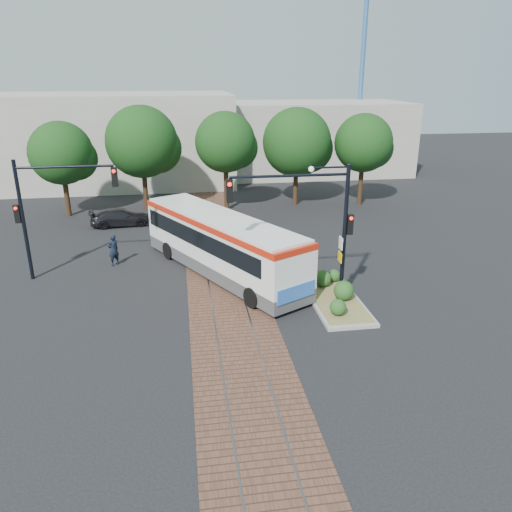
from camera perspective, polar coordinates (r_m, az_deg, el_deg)
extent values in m
plane|color=black|center=(22.98, -3.27, -5.04)|extent=(120.00, 120.00, 0.00)
cube|color=brown|center=(26.64, -4.10, -1.38)|extent=(3.60, 40.00, 0.01)
cube|color=slate|center=(26.59, -5.71, -1.45)|extent=(0.06, 40.00, 0.01)
cube|color=slate|center=(26.70, -2.50, -1.28)|extent=(0.06, 40.00, 0.01)
cylinder|color=#382314|center=(38.52, -20.81, 6.39)|extent=(0.36, 0.36, 2.86)
sphere|color=#153310|center=(37.97, -21.39, 10.89)|extent=(4.40, 4.40, 4.40)
cylinder|color=#382314|center=(38.49, -12.53, 7.42)|extent=(0.36, 0.36, 3.12)
sphere|color=#153310|center=(37.89, -12.94, 12.60)|extent=(5.20, 5.20, 5.20)
cylinder|color=#382314|center=(37.73, -3.42, 7.82)|extent=(0.36, 0.36, 3.39)
sphere|color=#153310|center=(37.16, -3.53, 12.86)|extent=(4.40, 4.40, 4.40)
cylinder|color=#382314|center=(39.42, 4.54, 7.94)|extent=(0.36, 0.36, 2.86)
sphere|color=#153310|center=(38.85, 4.68, 12.82)|extent=(5.20, 5.20, 5.20)
cylinder|color=#382314|center=(40.08, 11.85, 7.97)|extent=(0.36, 0.36, 3.12)
sphere|color=#153310|center=(39.54, 12.19, 12.52)|extent=(4.40, 4.40, 4.40)
cube|color=#ADA899|center=(49.43, -16.17, 12.76)|extent=(22.00, 12.00, 8.00)
cube|color=#ADA899|center=(52.93, 6.74, 13.30)|extent=(18.00, 10.00, 7.00)
cylinder|color=#3F72B2|center=(58.19, 11.94, 19.08)|extent=(0.50, 0.50, 18.00)
cube|color=#444447|center=(25.73, -3.94, -0.93)|extent=(7.59, 11.21, 0.67)
cube|color=white|center=(25.30, -4.01, 1.69)|extent=(7.61, 11.22, 1.82)
cube|color=black|center=(25.44, -4.38, 2.46)|extent=(7.11, 10.24, 0.86)
cube|color=red|center=(24.99, -4.07, 3.97)|extent=(7.64, 11.24, 0.29)
cube|color=white|center=(24.94, -4.08, 4.40)|extent=(7.36, 10.85, 0.13)
cube|color=black|center=(20.99, 4.42, -1.20)|extent=(1.40, 0.83, 0.86)
cube|color=#2D5EB7|center=(21.33, 4.63, -4.19)|extent=(1.87, 1.06, 0.67)
cube|color=orange|center=(25.42, -0.45, 0.46)|extent=(2.11, 3.80, 1.05)
cylinder|color=black|center=(22.06, -0.40, -4.76)|extent=(0.75, 1.00, 0.96)
cylinder|color=black|center=(23.33, 3.93, -3.36)|extent=(0.75, 1.00, 0.96)
cylinder|color=black|center=(28.19, -9.89, 0.62)|extent=(0.75, 1.00, 0.96)
cylinder|color=black|center=(29.19, -6.09, 1.51)|extent=(0.75, 1.00, 0.96)
cube|color=gray|center=(22.95, 9.04, -5.10)|extent=(2.20, 5.20, 0.15)
cube|color=olive|center=(22.90, 9.06, -4.84)|extent=(1.90, 4.80, 0.08)
sphere|color=#1E4719|center=(21.25, 9.36, -5.77)|extent=(0.70, 0.70, 0.70)
sphere|color=#1E4719|center=(22.62, 10.00, -3.87)|extent=(0.90, 0.90, 0.90)
sphere|color=#1E4719|center=(23.89, 7.67, -2.52)|extent=(0.80, 0.80, 0.80)
sphere|color=#1E4719|center=(24.57, 8.91, -2.18)|extent=(0.60, 0.60, 0.60)
cylinder|color=black|center=(22.08, 10.08, 2.57)|extent=(0.18, 0.18, 6.00)
cylinder|color=black|center=(20.77, 3.88, 9.13)|extent=(5.00, 0.12, 0.12)
cube|color=black|center=(20.50, -3.06, 7.43)|extent=(0.28, 0.22, 0.95)
sphere|color=#FF190C|center=(20.30, -3.03, 8.17)|extent=(0.18, 0.18, 0.18)
cube|color=black|center=(22.03, 10.68, 3.58)|extent=(0.26, 0.20, 0.90)
sphere|color=#FF190C|center=(21.83, 10.84, 4.23)|extent=(0.16, 0.16, 0.16)
cube|color=white|center=(22.04, 9.66, 1.46)|extent=(0.04, 0.45, 0.55)
cube|color=yellow|center=(22.25, 9.57, -0.12)|extent=(0.04, 0.45, 0.45)
cylinder|color=black|center=(21.15, 8.47, 9.99)|extent=(1.60, 0.08, 0.08)
sphere|color=silver|center=(20.94, 6.34, 9.84)|extent=(0.24, 0.24, 0.24)
cylinder|color=black|center=(26.74, -25.04, 3.58)|extent=(0.18, 0.18, 6.00)
cylinder|color=black|center=(25.63, -21.03, 9.49)|extent=(4.50, 0.12, 0.12)
cube|color=black|center=(25.35, -15.86, 8.69)|extent=(0.28, 0.22, 0.95)
sphere|color=#FF190C|center=(25.16, -15.96, 9.29)|extent=(0.18, 0.18, 0.18)
cube|color=black|center=(26.71, -25.62, 4.37)|extent=(0.26, 0.20, 0.90)
sphere|color=#FF190C|center=(26.52, -25.79, 4.91)|extent=(0.16, 0.16, 0.16)
imported|color=black|center=(27.78, -15.99, 0.67)|extent=(0.75, 0.72, 1.73)
imported|color=black|center=(35.07, -15.19, 4.31)|extent=(4.19, 2.06, 1.17)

